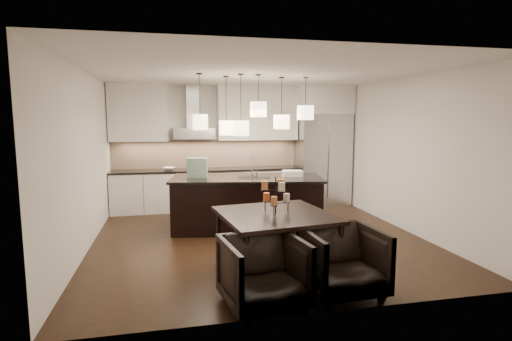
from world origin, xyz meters
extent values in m
cube|color=black|center=(0.00, 0.00, -0.01)|extent=(5.50, 5.50, 0.02)
cube|color=white|center=(0.00, 0.00, 2.81)|extent=(5.50, 5.50, 0.02)
cube|color=silver|center=(0.00, 2.76, 1.40)|extent=(5.50, 0.02, 2.80)
cube|color=silver|center=(0.00, -2.76, 1.40)|extent=(5.50, 0.02, 2.80)
cube|color=silver|center=(-2.76, 0.00, 1.40)|extent=(0.02, 5.50, 2.80)
cube|color=silver|center=(2.76, 0.00, 1.40)|extent=(0.02, 5.50, 2.80)
cube|color=#B7B7BA|center=(2.10, 2.38, 1.07)|extent=(1.20, 0.72, 2.15)
cube|color=silver|center=(2.10, 2.38, 2.47)|extent=(1.26, 0.72, 0.65)
cube|color=silver|center=(-0.62, 2.43, 0.44)|extent=(4.21, 0.62, 0.88)
cube|color=black|center=(-0.62, 2.43, 0.90)|extent=(4.21, 0.66, 0.04)
cube|color=beige|center=(-0.62, 2.73, 1.24)|extent=(4.21, 0.02, 0.63)
cube|color=silver|center=(-2.10, 2.57, 2.17)|extent=(1.25, 0.35, 1.25)
cube|color=silver|center=(0.55, 2.57, 2.17)|extent=(1.85, 0.35, 1.25)
cube|color=#B7B7BA|center=(-0.93, 2.48, 1.72)|extent=(0.90, 0.52, 0.24)
cube|color=#B7B7BA|center=(-0.93, 2.59, 2.32)|extent=(0.30, 0.28, 0.96)
imported|color=silver|center=(-1.48, 2.38, 0.95)|extent=(0.31, 0.31, 0.06)
cube|color=black|center=(-0.09, 0.61, 0.47)|extent=(2.80, 1.51, 0.93)
cube|color=black|center=(-0.09, 0.61, 0.96)|extent=(2.90, 1.61, 0.04)
cube|color=#164D34|center=(-0.98, 0.75, 1.16)|extent=(0.39, 0.25, 0.36)
cube|color=silver|center=(0.77, 0.55, 1.03)|extent=(0.40, 0.31, 0.11)
cylinder|color=beige|center=(0.02, -1.60, 1.02)|extent=(0.09, 0.09, 0.11)
cylinder|color=#C85926|center=(-0.23, -1.50, 1.02)|extent=(0.09, 0.09, 0.11)
cylinder|color=#A66436|center=(-0.19, -1.76, 1.02)|extent=(0.09, 0.09, 0.11)
cylinder|color=#C85926|center=(-0.03, -1.50, 1.20)|extent=(0.09, 0.09, 0.11)
cylinder|color=#A66436|center=(-0.28, -1.62, 1.20)|extent=(0.09, 0.09, 0.11)
cylinder|color=beige|center=(-0.09, -1.76, 1.20)|extent=(0.09, 0.09, 0.11)
imported|color=black|center=(-0.50, -2.50, 0.39)|extent=(0.96, 0.98, 0.78)
imported|color=black|center=(0.47, -2.37, 0.40)|extent=(0.91, 0.93, 0.80)
cube|color=#FFE4B4|center=(-0.94, 0.34, 1.99)|extent=(0.24, 0.24, 0.26)
cube|color=#FFE4B4|center=(-0.44, 0.69, 1.88)|extent=(0.24, 0.24, 0.26)
cube|color=#FFE4B4|center=(0.06, 0.31, 2.20)|extent=(0.24, 0.24, 0.26)
cube|color=#FFE4B4|center=(0.58, 0.64, 1.98)|extent=(0.24, 0.24, 0.26)
cube|color=#FFE4B4|center=(1.00, 0.53, 2.15)|extent=(0.24, 0.24, 0.26)
cube|color=#FFE4B4|center=(-0.25, 0.29, 1.88)|extent=(0.24, 0.24, 0.26)
camera|label=1|loc=(-1.46, -6.52, 2.05)|focal=28.00mm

